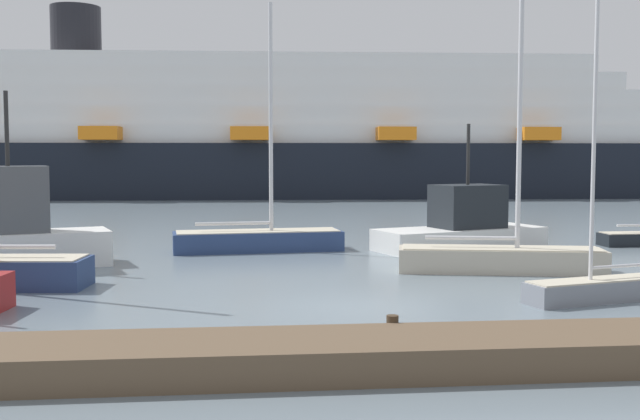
% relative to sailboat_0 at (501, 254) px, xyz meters
% --- Properties ---
extents(ground_plane, '(600.00, 600.00, 0.00)m').
position_rel_sailboat_0_xyz_m(ground_plane, '(-5.65, -5.25, -0.62)').
color(ground_plane, slate).
extents(dock_pier, '(26.30, 2.38, 0.75)m').
position_rel_sailboat_0_xyz_m(dock_pier, '(-5.65, -11.00, -0.31)').
color(dock_pier, brown).
rests_on(dock_pier, ground_plane).
extents(sailboat_0, '(6.96, 2.97, 12.61)m').
position_rel_sailboat_0_xyz_m(sailboat_0, '(0.00, 0.00, 0.00)').
color(sailboat_0, '#BCB29E').
rests_on(sailboat_0, ground_plane).
extents(sailboat_2, '(4.50, 2.10, 8.06)m').
position_rel_sailboat_0_xyz_m(sailboat_2, '(0.96, -5.14, -0.20)').
color(sailboat_2, gray).
rests_on(sailboat_2, ground_plane).
extents(sailboat_3, '(7.01, 2.53, 10.04)m').
position_rel_sailboat_0_xyz_m(sailboat_3, '(-7.99, 6.44, -0.09)').
color(sailboat_3, navy).
rests_on(sailboat_3, ground_plane).
extents(fishing_boat_0, '(7.64, 4.77, 5.21)m').
position_rel_sailboat_0_xyz_m(fishing_boat_0, '(0.51, 6.18, 0.32)').
color(fishing_boat_0, white).
rests_on(fishing_boat_0, ground_plane).
extents(fishing_boat_1, '(7.66, 4.41, 6.11)m').
position_rel_sailboat_0_xyz_m(fishing_boat_1, '(-16.87, 2.50, 0.58)').
color(fishing_boat_1, white).
rests_on(fishing_boat_1, ground_plane).
extents(cruise_ship, '(90.95, 17.39, 17.64)m').
position_rel_sailboat_0_xyz_m(cruise_ship, '(-7.85, 47.73, 5.06)').
color(cruise_ship, black).
rests_on(cruise_ship, ground_plane).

